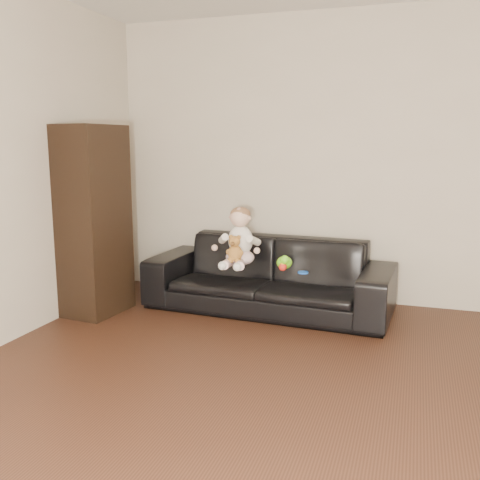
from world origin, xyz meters
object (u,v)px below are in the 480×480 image
(baby, at_px, (239,240))
(toy_green, at_px, (284,263))
(sofa, at_px, (269,275))
(toy_rattle, at_px, (283,267))
(teddy_bear, at_px, (235,249))
(cabinet, at_px, (94,221))
(toy_blue_disc, at_px, (303,272))

(baby, bearing_deg, toy_green, -11.36)
(sofa, height_order, baby, baby)
(toy_green, distance_m, toy_rattle, 0.08)
(baby, bearing_deg, toy_rattle, -22.24)
(sofa, xyz_separation_m, teddy_bear, (-0.22, -0.27, 0.27))
(toy_rattle, bearing_deg, cabinet, -167.91)
(cabinet, bearing_deg, toy_green, 20.35)
(cabinet, xyz_separation_m, teddy_bear, (1.17, 0.27, -0.22))
(cabinet, height_order, teddy_bear, cabinet)
(cabinet, height_order, toy_blue_disc, cabinet)
(sofa, relative_size, cabinet, 1.32)
(teddy_bear, distance_m, toy_blue_disc, 0.60)
(cabinet, height_order, toy_rattle, cabinet)
(teddy_bear, relative_size, toy_green, 1.46)
(teddy_bear, relative_size, toy_rattle, 3.39)
(baby, bearing_deg, toy_blue_disc, -20.91)
(toy_rattle, bearing_deg, toy_blue_disc, -7.63)
(toy_green, relative_size, toy_blue_disc, 1.82)
(cabinet, distance_m, toy_blue_disc, 1.81)
(baby, distance_m, toy_rattle, 0.46)
(toy_green, bearing_deg, toy_rattle, -85.81)
(cabinet, height_order, baby, cabinet)
(teddy_bear, bearing_deg, sofa, 53.35)
(sofa, distance_m, teddy_bear, 0.44)
(sofa, bearing_deg, toy_green, -32.83)
(cabinet, distance_m, toy_rattle, 1.64)
(sofa, xyz_separation_m, toy_blue_disc, (0.35, -0.23, 0.10))
(baby, distance_m, toy_blue_disc, 0.63)
(baby, xyz_separation_m, toy_rattle, (0.41, -0.09, -0.19))
(toy_blue_disc, bearing_deg, toy_green, 150.63)
(cabinet, relative_size, teddy_bear, 7.03)
(teddy_bear, bearing_deg, baby, 96.37)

